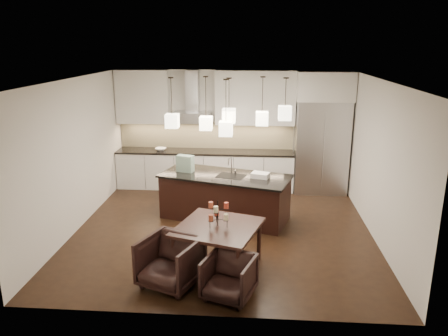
# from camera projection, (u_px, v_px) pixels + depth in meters

# --- Properties ---
(floor) EXTENTS (5.50, 5.50, 0.02)m
(floor) POSITION_uv_depth(u_px,v_px,m) (223.00, 229.00, 8.30)
(floor) COLOR black
(floor) RESTS_ON ground
(ceiling) EXTENTS (5.50, 5.50, 0.02)m
(ceiling) POSITION_uv_depth(u_px,v_px,m) (223.00, 79.00, 7.52)
(ceiling) COLOR white
(ceiling) RESTS_ON wall_back
(wall_back) EXTENTS (5.50, 0.02, 2.80)m
(wall_back) POSITION_uv_depth(u_px,v_px,m) (232.00, 129.00, 10.55)
(wall_back) COLOR silver
(wall_back) RESTS_ON ground
(wall_front) EXTENTS (5.50, 0.02, 2.80)m
(wall_front) POSITION_uv_depth(u_px,v_px,m) (206.00, 216.00, 5.27)
(wall_front) COLOR silver
(wall_front) RESTS_ON ground
(wall_left) EXTENTS (0.02, 5.50, 2.80)m
(wall_left) POSITION_uv_depth(u_px,v_px,m) (75.00, 155.00, 8.11)
(wall_left) COLOR silver
(wall_left) RESTS_ON ground
(wall_right) EXTENTS (0.02, 5.50, 2.80)m
(wall_right) POSITION_uv_depth(u_px,v_px,m) (379.00, 161.00, 7.71)
(wall_right) COLOR silver
(wall_right) RESTS_ON ground
(refrigerator) EXTENTS (1.20, 0.72, 2.15)m
(refrigerator) POSITION_uv_depth(u_px,v_px,m) (321.00, 147.00, 10.13)
(refrigerator) COLOR #B7B7BA
(refrigerator) RESTS_ON floor
(fridge_panel) EXTENTS (1.26, 0.72, 0.65)m
(fridge_panel) POSITION_uv_depth(u_px,v_px,m) (325.00, 86.00, 9.74)
(fridge_panel) COLOR silver
(fridge_panel) RESTS_ON refrigerator
(lower_cabinets) EXTENTS (4.21, 0.62, 0.88)m
(lower_cabinets) POSITION_uv_depth(u_px,v_px,m) (205.00, 170.00, 10.55)
(lower_cabinets) COLOR silver
(lower_cabinets) RESTS_ON floor
(countertop) EXTENTS (4.21, 0.66, 0.04)m
(countertop) POSITION_uv_depth(u_px,v_px,m) (205.00, 152.00, 10.42)
(countertop) COLOR black
(countertop) RESTS_ON lower_cabinets
(backsplash) EXTENTS (4.21, 0.02, 0.63)m
(backsplash) POSITION_uv_depth(u_px,v_px,m) (206.00, 135.00, 10.62)
(backsplash) COLOR beige
(backsplash) RESTS_ON countertop
(upper_cab_left) EXTENTS (1.25, 0.35, 1.25)m
(upper_cab_left) POSITION_uv_depth(u_px,v_px,m) (143.00, 97.00, 10.31)
(upper_cab_left) COLOR silver
(upper_cab_left) RESTS_ON wall_back
(upper_cab_right) EXTENTS (1.85, 0.35, 1.25)m
(upper_cab_right) POSITION_uv_depth(u_px,v_px,m) (255.00, 98.00, 10.12)
(upper_cab_right) COLOR silver
(upper_cab_right) RESTS_ON wall_back
(hood_canopy) EXTENTS (0.90, 0.52, 0.24)m
(hood_canopy) POSITION_uv_depth(u_px,v_px,m) (192.00, 117.00, 10.26)
(hood_canopy) COLOR #B7B7BA
(hood_canopy) RESTS_ON wall_back
(hood_chimney) EXTENTS (0.30, 0.28, 0.96)m
(hood_chimney) POSITION_uv_depth(u_px,v_px,m) (192.00, 91.00, 10.20)
(hood_chimney) COLOR #B7B7BA
(hood_chimney) RESTS_ON hood_canopy
(fruit_bowl) EXTENTS (0.26, 0.26, 0.06)m
(fruit_bowl) POSITION_uv_depth(u_px,v_px,m) (161.00, 149.00, 10.44)
(fruit_bowl) COLOR silver
(fruit_bowl) RESTS_ON countertop
(island_body) EXTENTS (2.63, 1.64, 0.86)m
(island_body) POSITION_uv_depth(u_px,v_px,m) (225.00, 198.00, 8.71)
(island_body) COLOR black
(island_body) RESTS_ON floor
(island_top) EXTENTS (2.72, 1.74, 0.04)m
(island_top) POSITION_uv_depth(u_px,v_px,m) (225.00, 176.00, 8.59)
(island_top) COLOR black
(island_top) RESTS_ON island_body
(faucet) EXTENTS (0.16, 0.25, 0.37)m
(faucet) POSITION_uv_depth(u_px,v_px,m) (231.00, 165.00, 8.59)
(faucet) COLOR silver
(faucet) RESTS_ON island_top
(tote_bag) EXTENTS (0.37, 0.26, 0.33)m
(tote_bag) POSITION_uv_depth(u_px,v_px,m) (185.00, 163.00, 8.78)
(tote_bag) COLOR #1D5637
(tote_bag) RESTS_ON island_top
(food_container) EXTENTS (0.39, 0.32, 0.10)m
(food_container) POSITION_uv_depth(u_px,v_px,m) (260.00, 175.00, 8.41)
(food_container) COLOR silver
(food_container) RESTS_ON island_top
(dining_table) EXTENTS (1.48, 1.48, 0.71)m
(dining_table) POSITION_uv_depth(u_px,v_px,m) (218.00, 247.00, 6.79)
(dining_table) COLOR black
(dining_table) RESTS_ON floor
(candelabra) EXTENTS (0.43, 0.43, 0.42)m
(candelabra) POSITION_uv_depth(u_px,v_px,m) (218.00, 213.00, 6.63)
(candelabra) COLOR black
(candelabra) RESTS_ON dining_table
(candle_a) EXTENTS (0.09, 0.09, 0.09)m
(candle_a) POSITION_uv_depth(u_px,v_px,m) (226.00, 217.00, 6.59)
(candle_a) COLOR beige
(candle_a) RESTS_ON candelabra
(candle_b) EXTENTS (0.09, 0.09, 0.09)m
(candle_b) POSITION_uv_depth(u_px,v_px,m) (217.00, 212.00, 6.76)
(candle_b) COLOR #C13F2C
(candle_b) RESTS_ON candelabra
(candle_c) EXTENTS (0.09, 0.09, 0.09)m
(candle_c) POSITION_uv_depth(u_px,v_px,m) (211.00, 218.00, 6.56)
(candle_c) COLOR #A8492F
(candle_c) RESTS_ON candelabra
(candle_d) EXTENTS (0.09, 0.09, 0.09)m
(candle_d) POSITION_uv_depth(u_px,v_px,m) (226.00, 205.00, 6.64)
(candle_d) COLOR #C13F2C
(candle_d) RESTS_ON candelabra
(candle_e) EXTENTS (0.09, 0.09, 0.09)m
(candle_e) POSITION_uv_depth(u_px,v_px,m) (211.00, 205.00, 6.66)
(candle_e) COLOR #A8492F
(candle_e) RESTS_ON candelabra
(candle_f) EXTENTS (0.09, 0.09, 0.09)m
(candle_f) POSITION_uv_depth(u_px,v_px,m) (216.00, 209.00, 6.48)
(candle_f) COLOR beige
(candle_f) RESTS_ON candelabra
(armchair_left) EXTENTS (1.03, 1.04, 0.73)m
(armchair_left) POSITION_uv_depth(u_px,v_px,m) (170.00, 262.00, 6.31)
(armchair_left) COLOR black
(armchair_left) RESTS_ON floor
(armchair_right) EXTENTS (0.83, 0.84, 0.61)m
(armchair_right) POSITION_uv_depth(u_px,v_px,m) (229.00, 277.00, 6.01)
(armchair_right) COLOR black
(armchair_right) RESTS_ON floor
(pendant_a) EXTENTS (0.24, 0.24, 0.26)m
(pendant_a) POSITION_uv_depth(u_px,v_px,m) (172.00, 121.00, 8.25)
(pendant_a) COLOR #F2EBC9
(pendant_a) RESTS_ON ceiling
(pendant_b) EXTENTS (0.24, 0.24, 0.26)m
(pendant_b) POSITION_uv_depth(u_px,v_px,m) (206.00, 123.00, 8.52)
(pendant_b) COLOR #F2EBC9
(pendant_b) RESTS_ON ceiling
(pendant_c) EXTENTS (0.24, 0.24, 0.26)m
(pendant_c) POSITION_uv_depth(u_px,v_px,m) (229.00, 116.00, 8.11)
(pendant_c) COLOR #F2EBC9
(pendant_c) RESTS_ON ceiling
(pendant_d) EXTENTS (0.24, 0.24, 0.26)m
(pendant_d) POSITION_uv_depth(u_px,v_px,m) (262.00, 119.00, 8.43)
(pendant_d) COLOR #F2EBC9
(pendant_d) RESTS_ON ceiling
(pendant_e) EXTENTS (0.24, 0.24, 0.26)m
(pendant_e) POSITION_uv_depth(u_px,v_px,m) (285.00, 113.00, 8.13)
(pendant_e) COLOR #F2EBC9
(pendant_e) RESTS_ON ceiling
(pendant_f) EXTENTS (0.24, 0.24, 0.26)m
(pendant_f) POSITION_uv_depth(u_px,v_px,m) (226.00, 129.00, 7.89)
(pendant_f) COLOR #F2EBC9
(pendant_f) RESTS_ON ceiling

